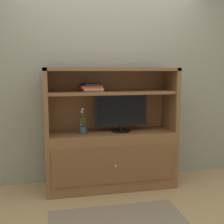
{
  "coord_description": "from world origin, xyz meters",
  "views": [
    {
      "loc": [
        -0.69,
        -2.97,
        1.44
      ],
      "look_at": [
        0.0,
        0.35,
        0.95
      ],
      "focal_mm": 46.08,
      "sensor_mm": 36.0,
      "label": 1
    }
  ],
  "objects_px": {
    "media_console": "(111,148)",
    "potted_plant": "(83,128)",
    "magazine_stack": "(91,87)",
    "tv_monitor": "(121,112)"
  },
  "relations": [
    {
      "from": "media_console",
      "to": "magazine_stack",
      "type": "bearing_deg",
      "value": -179.6
    },
    {
      "from": "media_console",
      "to": "magazine_stack",
      "type": "xyz_separation_m",
      "value": [
        -0.24,
        -0.0,
        0.75
      ]
    },
    {
      "from": "media_console",
      "to": "magazine_stack",
      "type": "height_order",
      "value": "media_console"
    },
    {
      "from": "tv_monitor",
      "to": "magazine_stack",
      "type": "height_order",
      "value": "magazine_stack"
    },
    {
      "from": "tv_monitor",
      "to": "magazine_stack",
      "type": "distance_m",
      "value": 0.47
    },
    {
      "from": "potted_plant",
      "to": "magazine_stack",
      "type": "distance_m",
      "value": 0.49
    },
    {
      "from": "tv_monitor",
      "to": "potted_plant",
      "type": "xyz_separation_m",
      "value": [
        -0.47,
        -0.03,
        -0.17
      ]
    },
    {
      "from": "potted_plant",
      "to": "magazine_stack",
      "type": "height_order",
      "value": "magazine_stack"
    },
    {
      "from": "media_console",
      "to": "potted_plant",
      "type": "relative_size",
      "value": 5.19
    },
    {
      "from": "media_console",
      "to": "magazine_stack",
      "type": "distance_m",
      "value": 0.78
    }
  ]
}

